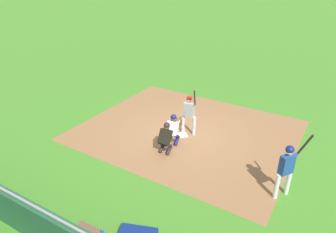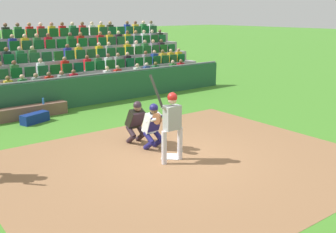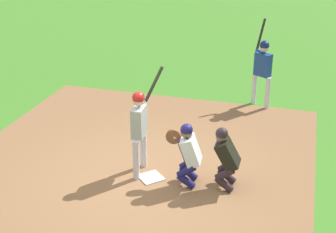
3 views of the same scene
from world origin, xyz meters
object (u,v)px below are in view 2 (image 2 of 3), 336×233
home_plate_marker (170,156)px  batter_at_plate (172,119)px  catcher_crouching (153,124)px  home_plate_umpire (136,120)px  water_bottle_on_bench (43,101)px  dugout_bench (22,113)px  equipment_duffel_bag (35,118)px

home_plate_marker → batter_at_plate: 1.13m
catcher_crouching → home_plate_umpire: size_ratio=1.03×
home_plate_marker → water_bottle_on_bench: 6.15m
water_bottle_on_bench → home_plate_umpire: bearing=101.3°
dugout_bench → equipment_duffel_bag: bearing=102.7°
catcher_crouching → home_plate_umpire: bearing=-84.6°
dugout_bench → batter_at_plate: bearing=103.6°
home_plate_marker → catcher_crouching: bearing=-90.3°
catcher_crouching → batter_at_plate: bearing=80.1°
batter_at_plate → catcher_crouching: size_ratio=1.69×
catcher_crouching → dugout_bench: bearing=-72.2°
catcher_crouching → equipment_duffel_bag: (1.56, -4.64, -0.56)m
batter_at_plate → dugout_bench: size_ratio=0.69×
dugout_bench → equipment_duffel_bag: 0.76m
batter_at_plate → water_bottle_on_bench: batter_at_plate is taller
home_plate_marker → home_plate_umpire: bearing=-87.5°
catcher_crouching → home_plate_marker: bearing=89.7°
home_plate_marker → batter_at_plate: batter_at_plate is taller
batter_at_plate → catcher_crouching: bearing=-99.9°
home_plate_umpire → water_bottle_on_bench: 4.67m
home_plate_umpire → dugout_bench: 4.97m
batter_at_plate → catcher_crouching: (-0.18, -1.02, -0.37)m
batter_at_plate → catcher_crouching: 1.10m
home_plate_marker → home_plate_umpire: home_plate_umpire is taller
batter_at_plate → dugout_bench: (1.55, -6.39, -0.88)m
catcher_crouching → water_bottle_on_bench: (0.98, -5.30, -0.17)m
batter_at_plate → dugout_bench: 6.64m
water_bottle_on_bench → equipment_duffel_bag: size_ratio=0.24×
home_plate_marker → equipment_duffel_bag: 5.61m
home_plate_umpire → equipment_duffel_bag: home_plate_umpire is taller
home_plate_umpire → dugout_bench: (1.66, -4.66, -0.47)m
batter_at_plate → water_bottle_on_bench: (0.80, -6.32, -0.54)m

